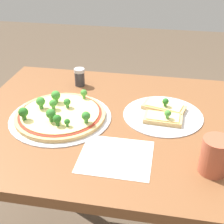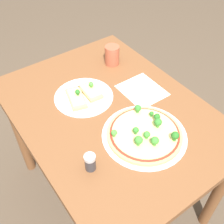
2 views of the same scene
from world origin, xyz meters
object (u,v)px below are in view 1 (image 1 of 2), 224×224
pizza_tray_whole (60,114)px  pizza_tray_slice (163,113)px  dining_table (120,145)px  drinking_cup (215,156)px  condiment_shaker (80,77)px

pizza_tray_whole → pizza_tray_slice: 0.38m
dining_table → pizza_tray_slice: bearing=-159.3°
dining_table → drinking_cup: drinking_cup is taller
dining_table → pizza_tray_whole: (0.22, 0.03, 0.13)m
pizza_tray_slice → condiment_shaker: 0.42m
pizza_tray_whole → drinking_cup: 0.56m
pizza_tray_slice → drinking_cup: 0.32m
drinking_cup → condiment_shaker: bearing=-42.5°
pizza_tray_slice → condiment_shaker: size_ratio=3.78×
pizza_tray_whole → drinking_cup: size_ratio=3.39×
pizza_tray_slice → pizza_tray_whole: bearing=12.9°
dining_table → condiment_shaker: condiment_shaker is taller
pizza_tray_whole → condiment_shaker: condiment_shaker is taller
condiment_shaker → pizza_tray_slice: bearing=152.3°
drinking_cup → condiment_shaker: size_ratio=1.41×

